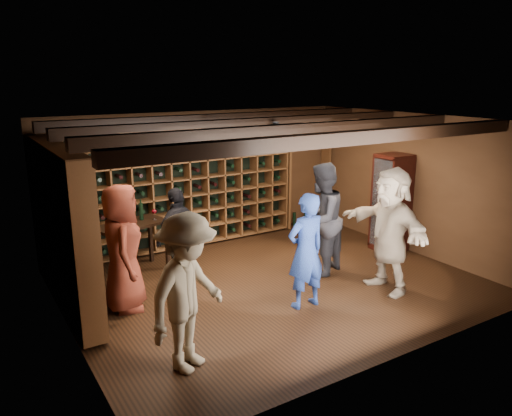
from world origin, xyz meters
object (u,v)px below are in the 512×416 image
guest_woman_black (179,236)px  tasting_table (131,229)px  display_cabinet (391,205)px  guest_red_floral (123,248)px  man_blue_shirt (306,251)px  guest_beige (390,230)px  guest_khaki (188,293)px  man_grey_suit (321,219)px

guest_woman_black → tasting_table: (-0.50, 0.73, -0.00)m
guest_woman_black → tasting_table: size_ratio=1.23×
display_cabinet → guest_red_floral: bearing=178.0°
tasting_table → man_blue_shirt: bearing=-71.1°
guest_red_floral → guest_beige: guest_beige is taller
man_blue_shirt → guest_red_floral: (-2.14, 1.25, 0.07)m
guest_red_floral → display_cabinet: bearing=-76.5°
guest_khaki → tasting_table: 3.01m
man_grey_suit → guest_red_floral: size_ratio=1.04×
guest_red_floral → guest_beige: 3.82m
man_blue_shirt → guest_woman_black: size_ratio=1.08×
man_blue_shirt → guest_red_floral: size_ratio=0.93×
display_cabinet → guest_khaki: size_ratio=0.99×
guest_khaki → guest_beige: size_ratio=0.94×
guest_khaki → guest_woman_black: bearing=39.7°
guest_woman_black → guest_khaki: size_ratio=0.85×
guest_beige → tasting_table: size_ratio=1.52×
guest_red_floral → guest_khaki: (0.14, -1.80, 0.01)m
tasting_table → man_grey_suit: bearing=-46.6°
man_blue_shirt → guest_woman_black: bearing=-56.6°
guest_woman_black → guest_khaki: bearing=47.0°
man_grey_suit → guest_beige: (0.45, -1.03, 0.03)m
man_blue_shirt → guest_khaki: size_ratio=0.92×
guest_khaki → tasting_table: guest_khaki is taller
man_blue_shirt → guest_khaki: (-2.00, -0.55, 0.07)m
man_blue_shirt → tasting_table: (-1.64, 2.43, -0.06)m
tasting_table → guest_beige: bearing=-55.9°
guest_red_floral → guest_woman_black: (1.00, 0.45, -0.12)m
man_grey_suit → guest_red_floral: 3.12m
man_blue_shirt → man_grey_suit: 1.27m
man_blue_shirt → guest_red_floral: bearing=-30.6°
guest_beige → tasting_table: guest_beige is taller
guest_beige → man_blue_shirt: bearing=-92.6°
guest_woman_black → guest_beige: size_ratio=0.81×
man_grey_suit → guest_beige: guest_beige is taller
display_cabinet → tasting_table: display_cabinet is taller
guest_beige → man_grey_suit: bearing=-151.5°
guest_red_floral → guest_beige: bearing=-96.6°
guest_red_floral → tasting_table: 1.29m
man_grey_suit → tasting_table: bearing=-54.8°
tasting_table → display_cabinet: bearing=-32.2°
man_grey_suit → guest_woman_black: 2.26m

